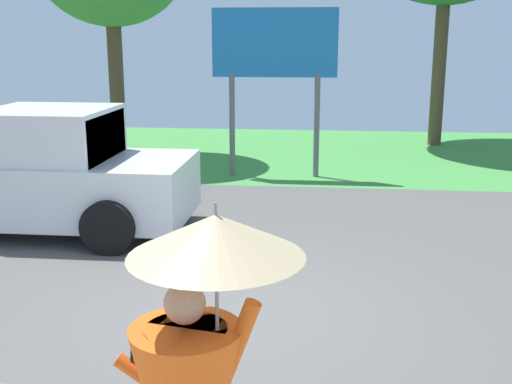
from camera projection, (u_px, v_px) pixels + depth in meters
ground_plane at (263, 234)px, 9.84m from camera, size 40.00×22.00×0.20m
pickup_truck at (23, 174)px, 9.78m from camera, size 5.20×2.28×1.88m
roadside_billboard at (275, 55)px, 13.17m from camera, size 2.60×0.12×3.50m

